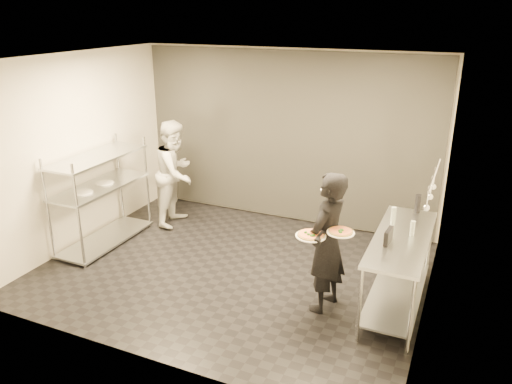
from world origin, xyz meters
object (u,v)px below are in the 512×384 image
at_px(pos_monitor, 388,236).
at_px(bottle_clear, 412,228).
at_px(waiter, 327,243).
at_px(pass_rack, 101,195).
at_px(salad_plate, 332,189).
at_px(bottle_dark, 418,204).
at_px(pizza_plate_near, 311,235).
at_px(pizza_plate_far, 341,232).
at_px(bottle_green, 393,216).
at_px(chef, 176,173).
at_px(prep_counter, 400,259).

height_order(pos_monitor, bottle_clear, bottle_clear).
bearing_deg(waiter, pass_rack, -83.26).
xyz_separation_m(pass_rack, salad_plate, (3.51, -0.08, 0.63)).
xyz_separation_m(waiter, bottle_dark, (0.84, 1.16, 0.20)).
height_order(pizza_plate_near, salad_plate, salad_plate).
height_order(pizza_plate_far, bottle_dark, bottle_dark).
distance_m(pizza_plate_far, bottle_green, 0.94).
xyz_separation_m(chef, salad_plate, (2.91, -1.18, 0.54)).
xyz_separation_m(chef, bottle_green, (3.57, -0.79, 0.17)).
height_order(prep_counter, pos_monitor, pos_monitor).
relative_size(chef, pos_monitor, 7.37).
height_order(chef, bottle_green, chef).
distance_m(waiter, salad_plate, 0.62).
bearing_deg(pos_monitor, waiter, -165.52).
height_order(pizza_plate_near, bottle_clear, bottle_clear).
bearing_deg(bottle_green, bottle_clear, -42.97).
distance_m(prep_counter, salad_plate, 1.13).
xyz_separation_m(prep_counter, bottle_clear, (0.09, 0.07, 0.38)).
relative_size(pizza_plate_near, bottle_green, 1.57).
bearing_deg(bottle_clear, bottle_green, 137.03).
relative_size(waiter, salad_plate, 6.24).
bearing_deg(chef, pizza_plate_far, -122.70).
bearing_deg(bottle_dark, pos_monitor, -99.81).
height_order(chef, salad_plate, chef).
height_order(waiter, chef, chef).
xyz_separation_m(prep_counter, salad_plate, (-0.82, -0.08, 0.78)).
relative_size(pizza_plate_far, bottle_clear, 1.69).
bearing_deg(waiter, pizza_plate_far, 60.57).
bearing_deg(pass_rack, waiter, -5.68).
bearing_deg(pass_rack, bottle_green, 4.24).
distance_m(salad_plate, bottle_clear, 1.01).
relative_size(prep_counter, pizza_plate_near, 5.30).
distance_m(prep_counter, waiter, 0.88).
distance_m(prep_counter, pos_monitor, 0.47).
bearing_deg(pizza_plate_near, pass_rack, 170.14).
xyz_separation_m(prep_counter, pizza_plate_near, (-0.90, -0.60, 0.40)).
relative_size(pos_monitor, bottle_clear, 1.31).
bearing_deg(bottle_green, prep_counter, -62.31).
bearing_deg(pos_monitor, prep_counter, 68.51).
height_order(pizza_plate_near, bottle_green, bottle_green).
bearing_deg(prep_counter, salad_plate, -174.28).
bearing_deg(bottle_dark, prep_counter, -94.31).
distance_m(waiter, bottle_green, 0.93).
bearing_deg(bottle_clear, salad_plate, -170.66).
bearing_deg(pass_rack, pizza_plate_near, -9.86).
xyz_separation_m(pass_rack, pos_monitor, (4.21, -0.24, 0.24)).
height_order(pass_rack, waiter, waiter).
distance_m(chef, pizza_plate_far, 3.55).
xyz_separation_m(bottle_clear, bottle_dark, (-0.03, 0.73, 0.03)).
bearing_deg(salad_plate, waiter, -81.41).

